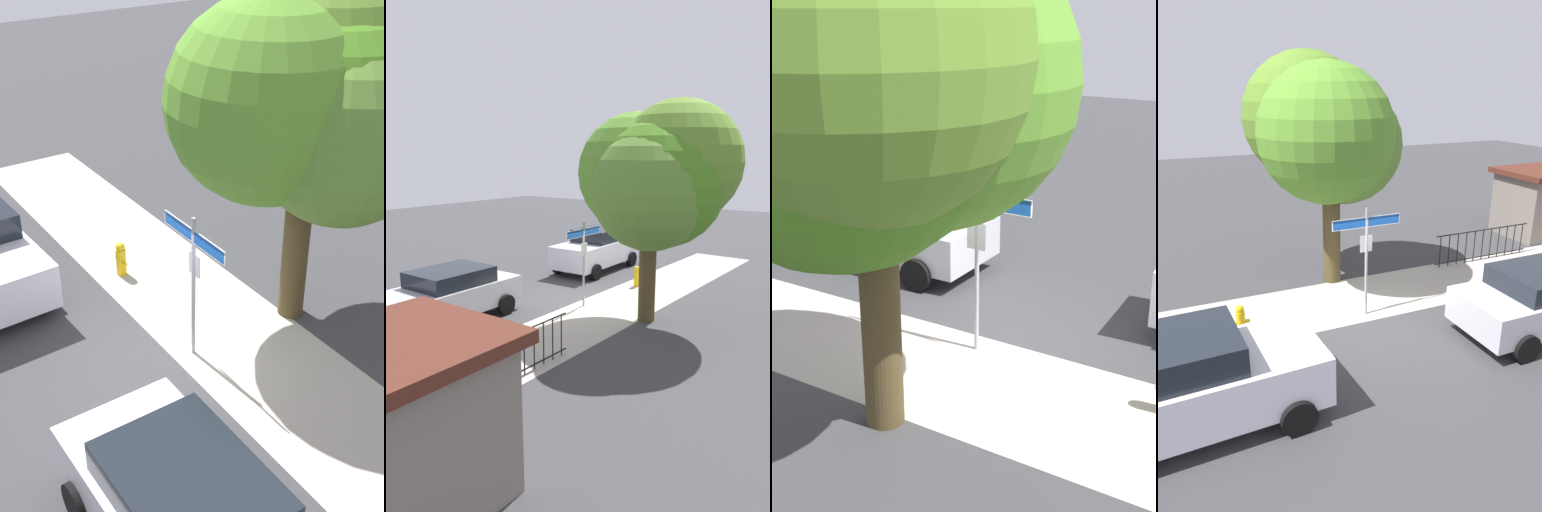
% 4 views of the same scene
% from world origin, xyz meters
% --- Properties ---
extents(ground_plane, '(60.00, 60.00, 0.00)m').
position_xyz_m(ground_plane, '(0.00, 0.00, 0.00)').
color(ground_plane, '#38383A').
extents(sidewalk_strip, '(24.00, 2.60, 0.00)m').
position_xyz_m(sidewalk_strip, '(2.00, 1.30, 0.00)').
color(sidewalk_strip, '#ACA197').
rests_on(sidewalk_strip, ground_plane).
extents(street_sign, '(1.78, 0.07, 2.79)m').
position_xyz_m(street_sign, '(0.29, 0.40, 1.99)').
color(street_sign, '#9EA0A5').
rests_on(street_sign, ground_plane).
extents(shade_tree, '(4.38, 4.82, 6.42)m').
position_xyz_m(shade_tree, '(0.25, 2.92, 4.25)').
color(shade_tree, '#493C20').
rests_on(shade_tree, ground_plane).
extents(fire_hydrant, '(0.42, 0.22, 0.78)m').
position_xyz_m(fire_hydrant, '(-2.83, 0.60, 0.38)').
color(fire_hydrant, yellow).
rests_on(fire_hydrant, ground_plane).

